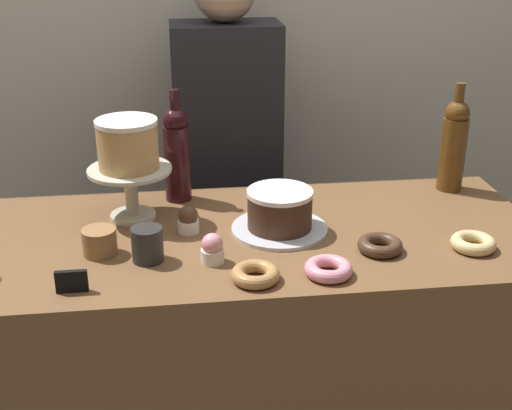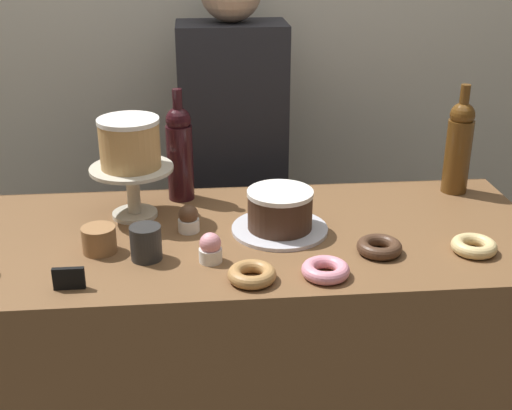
{
  "view_description": "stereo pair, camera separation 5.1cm",
  "coord_description": "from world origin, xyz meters",
  "px_view_note": "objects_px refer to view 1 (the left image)",
  "views": [
    {
      "loc": [
        -0.2,
        -1.59,
        1.72
      ],
      "look_at": [
        0.0,
        0.0,
        1.03
      ],
      "focal_mm": 47.61,
      "sensor_mm": 36.0,
      "label": 1
    },
    {
      "loc": [
        -0.15,
        -1.6,
        1.72
      ],
      "look_at": [
        0.0,
        0.0,
        1.03
      ],
      "focal_mm": 47.61,
      "sensor_mm": 36.0,
      "label": 2
    }
  ],
  "objects_px": {
    "coffee_cup_ceramic": "(147,244)",
    "donut_maple": "(255,274)",
    "wine_bottle_amber": "(454,144)",
    "price_sign_chalkboard": "(72,281)",
    "donut_glazed": "(473,243)",
    "wine_bottle_dark_red": "(177,152)",
    "cupcake_chocolate": "(188,220)",
    "cupcake_strawberry": "(212,249)",
    "white_layer_cake": "(128,144)",
    "barista_figure": "(228,185)",
    "cake_stand_pedestal": "(131,184)",
    "cookie_stack": "(100,242)",
    "donut_pink": "(328,269)",
    "chocolate_round_cake": "(280,209)",
    "donut_chocolate": "(380,245)"
  },
  "relations": [
    {
      "from": "white_layer_cake",
      "to": "cupcake_chocolate",
      "type": "height_order",
      "value": "white_layer_cake"
    },
    {
      "from": "chocolate_round_cake",
      "to": "donut_pink",
      "type": "bearing_deg",
      "value": -73.6
    },
    {
      "from": "cupcake_chocolate",
      "to": "wine_bottle_dark_red",
      "type": "bearing_deg",
      "value": 95.16
    },
    {
      "from": "cupcake_strawberry",
      "to": "price_sign_chalkboard",
      "type": "relative_size",
      "value": 1.06
    },
    {
      "from": "white_layer_cake",
      "to": "donut_maple",
      "type": "bearing_deg",
      "value": -53.27
    },
    {
      "from": "cupcake_chocolate",
      "to": "coffee_cup_ceramic",
      "type": "relative_size",
      "value": 0.87
    },
    {
      "from": "white_layer_cake",
      "to": "donut_maple",
      "type": "xyz_separation_m",
      "value": [
        0.29,
        -0.39,
        -0.2
      ]
    },
    {
      "from": "cupcake_strawberry",
      "to": "donut_glazed",
      "type": "bearing_deg",
      "value": -0.93
    },
    {
      "from": "donut_glazed",
      "to": "wine_bottle_dark_red",
      "type": "bearing_deg",
      "value": 149.95
    },
    {
      "from": "donut_chocolate",
      "to": "donut_glazed",
      "type": "height_order",
      "value": "same"
    },
    {
      "from": "wine_bottle_amber",
      "to": "donut_maple",
      "type": "distance_m",
      "value": 0.82
    },
    {
      "from": "cupcake_chocolate",
      "to": "donut_pink",
      "type": "bearing_deg",
      "value": -41.11
    },
    {
      "from": "price_sign_chalkboard",
      "to": "barista_figure",
      "type": "xyz_separation_m",
      "value": [
        0.42,
        0.89,
        -0.14
      ]
    },
    {
      "from": "white_layer_cake",
      "to": "cookie_stack",
      "type": "xyz_separation_m",
      "value": [
        -0.07,
        -0.21,
        -0.18
      ]
    },
    {
      "from": "cake_stand_pedestal",
      "to": "donut_maple",
      "type": "distance_m",
      "value": 0.49
    },
    {
      "from": "cake_stand_pedestal",
      "to": "donut_maple",
      "type": "xyz_separation_m",
      "value": [
        0.29,
        -0.39,
        -0.08
      ]
    },
    {
      "from": "donut_maple",
      "to": "white_layer_cake",
      "type": "bearing_deg",
      "value": 126.73
    },
    {
      "from": "cookie_stack",
      "to": "wine_bottle_amber",
      "type": "bearing_deg",
      "value": 16.89
    },
    {
      "from": "wine_bottle_amber",
      "to": "donut_glazed",
      "type": "xyz_separation_m",
      "value": [
        -0.09,
        -0.4,
        -0.13
      ]
    },
    {
      "from": "price_sign_chalkboard",
      "to": "barista_figure",
      "type": "relative_size",
      "value": 0.04
    },
    {
      "from": "white_layer_cake",
      "to": "donut_pink",
      "type": "xyz_separation_m",
      "value": [
        0.46,
        -0.39,
        -0.2
      ]
    },
    {
      "from": "wine_bottle_amber",
      "to": "donut_glazed",
      "type": "height_order",
      "value": "wine_bottle_amber"
    },
    {
      "from": "wine_bottle_amber",
      "to": "cupcake_strawberry",
      "type": "height_order",
      "value": "wine_bottle_amber"
    },
    {
      "from": "white_layer_cake",
      "to": "wine_bottle_dark_red",
      "type": "xyz_separation_m",
      "value": [
        0.13,
        0.12,
        -0.07
      ]
    },
    {
      "from": "wine_bottle_dark_red",
      "to": "cookie_stack",
      "type": "bearing_deg",
      "value": -121.03
    },
    {
      "from": "wine_bottle_amber",
      "to": "cookie_stack",
      "type": "bearing_deg",
      "value": -163.11
    },
    {
      "from": "chocolate_round_cake",
      "to": "donut_chocolate",
      "type": "bearing_deg",
      "value": -33.17
    },
    {
      "from": "white_layer_cake",
      "to": "cupcake_strawberry",
      "type": "height_order",
      "value": "white_layer_cake"
    },
    {
      "from": "white_layer_cake",
      "to": "donut_glazed",
      "type": "distance_m",
      "value": 0.92
    },
    {
      "from": "wine_bottle_dark_red",
      "to": "cookie_stack",
      "type": "relative_size",
      "value": 3.87
    },
    {
      "from": "wine_bottle_dark_red",
      "to": "cookie_stack",
      "type": "height_order",
      "value": "wine_bottle_dark_red"
    },
    {
      "from": "barista_figure",
      "to": "coffee_cup_ceramic",
      "type": "bearing_deg",
      "value": -108.68
    },
    {
      "from": "white_layer_cake",
      "to": "cupcake_strawberry",
      "type": "relative_size",
      "value": 2.2
    },
    {
      "from": "donut_pink",
      "to": "barista_figure",
      "type": "xyz_separation_m",
      "value": [
        -0.16,
        0.88,
        -0.13
      ]
    },
    {
      "from": "cake_stand_pedestal",
      "to": "donut_chocolate",
      "type": "bearing_deg",
      "value": -24.58
    },
    {
      "from": "white_layer_cake",
      "to": "price_sign_chalkboard",
      "type": "distance_m",
      "value": 0.45
    },
    {
      "from": "wine_bottle_amber",
      "to": "price_sign_chalkboard",
      "type": "bearing_deg",
      "value": -155.36
    },
    {
      "from": "donut_glazed",
      "to": "cookie_stack",
      "type": "relative_size",
      "value": 1.33
    },
    {
      "from": "white_layer_cake",
      "to": "donut_glazed",
      "type": "bearing_deg",
      "value": -19.35
    },
    {
      "from": "wine_bottle_amber",
      "to": "price_sign_chalkboard",
      "type": "xyz_separation_m",
      "value": [
        -1.06,
        -0.49,
        -0.12
      ]
    },
    {
      "from": "donut_maple",
      "to": "coffee_cup_ceramic",
      "type": "xyz_separation_m",
      "value": [
        -0.24,
        0.13,
        0.03
      ]
    },
    {
      "from": "cupcake_chocolate",
      "to": "donut_maple",
      "type": "distance_m",
      "value": 0.31
    },
    {
      "from": "donut_pink",
      "to": "coffee_cup_ceramic",
      "type": "bearing_deg",
      "value": 163.06
    },
    {
      "from": "coffee_cup_ceramic",
      "to": "donut_maple",
      "type": "bearing_deg",
      "value": -28.23
    },
    {
      "from": "donut_chocolate",
      "to": "price_sign_chalkboard",
      "type": "distance_m",
      "value": 0.74
    },
    {
      "from": "wine_bottle_dark_red",
      "to": "cupcake_chocolate",
      "type": "xyz_separation_m",
      "value": [
        0.02,
        -0.23,
        -0.11
      ]
    },
    {
      "from": "cupcake_chocolate",
      "to": "donut_maple",
      "type": "xyz_separation_m",
      "value": [
        0.14,
        -0.28,
        -0.02
      ]
    },
    {
      "from": "cake_stand_pedestal",
      "to": "cookie_stack",
      "type": "distance_m",
      "value": 0.23
    },
    {
      "from": "donut_chocolate",
      "to": "barista_figure",
      "type": "relative_size",
      "value": 0.07
    },
    {
      "from": "chocolate_round_cake",
      "to": "price_sign_chalkboard",
      "type": "height_order",
      "value": "chocolate_round_cake"
    }
  ]
}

